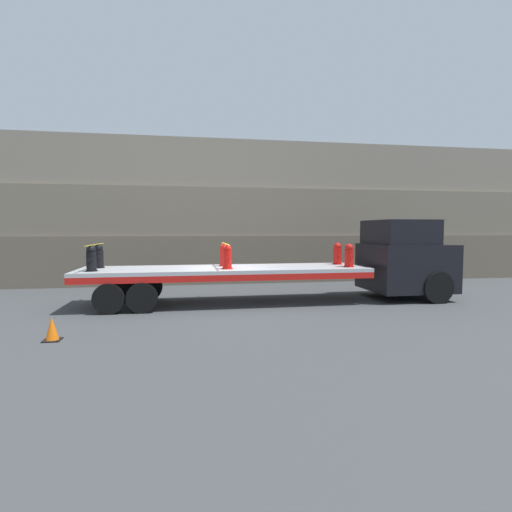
% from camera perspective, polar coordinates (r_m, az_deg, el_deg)
% --- Properties ---
extents(ground_plane, '(120.00, 120.00, 0.00)m').
position_cam_1_polar(ground_plane, '(13.67, -4.33, -6.76)').
color(ground_plane, '#3F4244').
extents(rock_cliff, '(60.00, 3.30, 6.65)m').
position_cam_1_polar(rock_cliff, '(19.82, -6.15, 6.16)').
color(rock_cliff, '#665B4C').
rests_on(rock_cliff, ground_plane).
extents(truck_cab, '(2.78, 2.71, 2.84)m').
position_cam_1_polar(truck_cab, '(15.58, 20.74, -0.41)').
color(truck_cab, black).
rests_on(truck_cab, ground_plane).
extents(flatbed_trailer, '(9.55, 2.52, 1.23)m').
position_cam_1_polar(flatbed_trailer, '(13.48, -7.62, -2.73)').
color(flatbed_trailer, '#B2B2B7').
rests_on(flatbed_trailer, ground_plane).
extents(fire_hydrant_black_near_0, '(0.37, 0.50, 0.79)m').
position_cam_1_polar(fire_hydrant_black_near_0, '(13.21, -22.47, -0.38)').
color(fire_hydrant_black_near_0, black).
rests_on(fire_hydrant_black_near_0, flatbed_trailer).
extents(fire_hydrant_black_far_0, '(0.37, 0.50, 0.79)m').
position_cam_1_polar(fire_hydrant_black_far_0, '(14.24, -21.54, -0.07)').
color(fire_hydrant_black_far_0, black).
rests_on(fire_hydrant_black_far_0, flatbed_trailer).
extents(fire_hydrant_red_near_1, '(0.37, 0.50, 0.79)m').
position_cam_1_polar(fire_hydrant_red_near_1, '(12.95, -4.14, -0.17)').
color(fire_hydrant_red_near_1, red).
rests_on(fire_hydrant_red_near_1, flatbed_trailer).
extents(fire_hydrant_red_far_1, '(0.37, 0.50, 0.79)m').
position_cam_1_polar(fire_hydrant_red_far_1, '(14.00, -4.57, 0.12)').
color(fire_hydrant_red_far_1, red).
rests_on(fire_hydrant_red_far_1, flatbed_trailer).
extents(fire_hydrant_red_near_2, '(0.37, 0.50, 0.79)m').
position_cam_1_polar(fire_hydrant_red_near_2, '(13.99, 13.14, 0.03)').
color(fire_hydrant_red_near_2, red).
rests_on(fire_hydrant_red_near_2, flatbed_trailer).
extents(fire_hydrant_red_far_2, '(0.37, 0.50, 0.79)m').
position_cam_1_polar(fire_hydrant_red_far_2, '(14.97, 11.55, 0.30)').
color(fire_hydrant_red_far_2, red).
rests_on(fire_hydrant_red_far_2, flatbed_trailer).
extents(cargo_strap_rear, '(0.05, 2.62, 0.01)m').
position_cam_1_polar(cargo_strap_rear, '(13.70, -22.03, 1.53)').
color(cargo_strap_rear, yellow).
rests_on(cargo_strap_rear, fire_hydrant_black_near_0).
extents(cargo_strap_middle, '(0.05, 2.62, 0.01)m').
position_cam_1_polar(cargo_strap_middle, '(13.45, -4.37, 1.76)').
color(cargo_strap_middle, yellow).
rests_on(cargo_strap_middle, fire_hydrant_red_near_1).
extents(traffic_cone, '(0.37, 0.37, 0.54)m').
position_cam_1_polar(traffic_cone, '(10.23, -27.13, -9.28)').
color(traffic_cone, black).
rests_on(traffic_cone, ground_plane).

